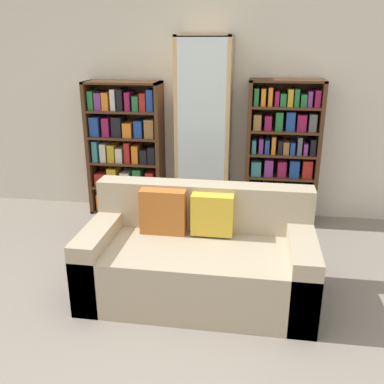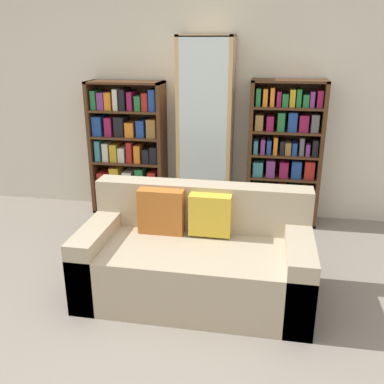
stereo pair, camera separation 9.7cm
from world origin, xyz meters
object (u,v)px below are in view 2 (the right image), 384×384
Objects in this scene: display_cabinet at (205,132)px; bookshelf_right at (285,156)px; bookshelf_left at (128,150)px; wine_bottle at (234,232)px; couch at (196,259)px.

display_cabinet is 0.88m from bookshelf_right.
bookshelf_left is at bearing -180.00° from bookshelf_right.
display_cabinet is (0.88, -0.02, 0.24)m from bookshelf_left.
bookshelf_right is 3.94× the size of wine_bottle.
couch is at bearing -56.57° from bookshelf_left.
display_cabinet is 1.28× the size of bookshelf_right.
bookshelf_right is (0.85, 0.02, -0.23)m from display_cabinet.
wine_bottle is at bearing -61.01° from display_cabinet.
couch is 0.89m from wine_bottle.
bookshelf_left is at bearing 150.07° from wine_bottle.
bookshelf_left is 0.91m from display_cabinet.
wine_bottle is at bearing -29.93° from bookshelf_left.
wine_bottle is (0.23, 0.85, -0.14)m from couch.
couch is 0.89× the size of display_cabinet.
display_cabinet reaches higher than bookshelf_right.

